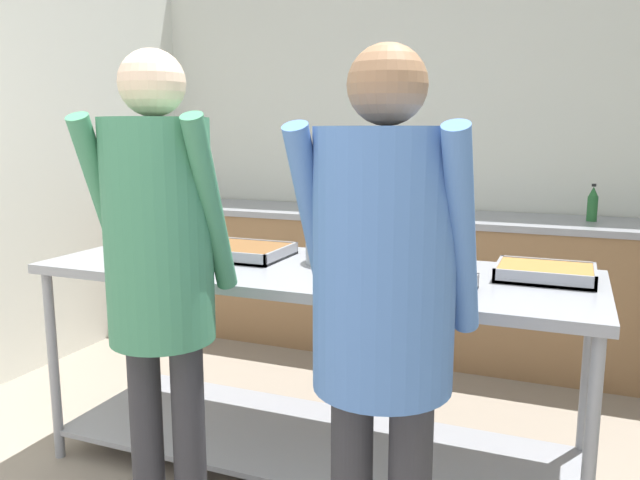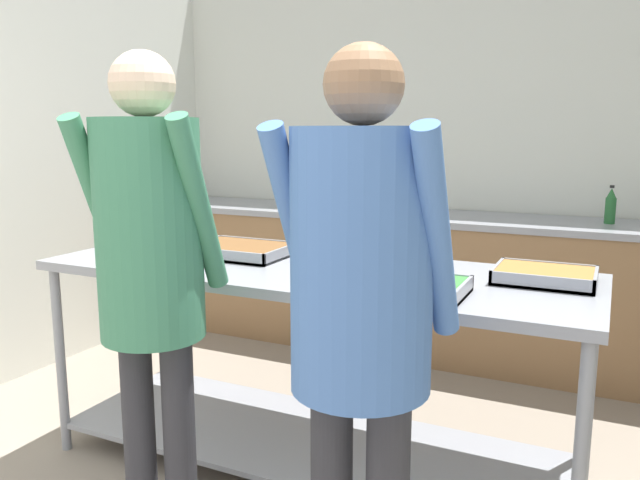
# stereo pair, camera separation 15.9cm
# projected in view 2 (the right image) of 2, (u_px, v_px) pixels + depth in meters

# --- Properties ---
(wall_rear) EXTENTS (4.09, 0.06, 2.65)m
(wall_rear) POSITION_uv_depth(u_px,v_px,m) (431.00, 152.00, 4.37)
(wall_rear) COLOR silver
(wall_rear) RESTS_ON ground_plane
(wall_left) EXTENTS (0.06, 3.81, 2.65)m
(wall_left) POSITION_uv_depth(u_px,v_px,m) (2.00, 156.00, 3.59)
(wall_left) COLOR silver
(wall_left) RESTS_ON ground_plane
(back_counter) EXTENTS (3.93, 0.65, 0.93)m
(back_counter) POSITION_uv_depth(u_px,v_px,m) (412.00, 282.00, 4.19)
(back_counter) COLOR olive
(back_counter) RESTS_ON ground_plane
(serving_counter) EXTENTS (2.30, 0.80, 0.91)m
(serving_counter) POSITION_uv_depth(u_px,v_px,m) (310.00, 334.00, 2.67)
(serving_counter) COLOR gray
(serving_counter) RESTS_ON ground_plane
(broccoli_bowl) EXTENTS (0.18, 0.18, 0.09)m
(broccoli_bowl) POSITION_uv_depth(u_px,v_px,m) (140.00, 238.00, 3.13)
(broccoli_bowl) COLOR #3D668C
(broccoli_bowl) RESTS_ON serving_counter
(plate_stack) EXTENTS (0.23, 0.23, 0.05)m
(plate_stack) POSITION_uv_depth(u_px,v_px,m) (191.00, 240.00, 3.13)
(plate_stack) COLOR white
(plate_stack) RESTS_ON serving_counter
(serving_tray_roast) EXTENTS (0.45, 0.33, 0.05)m
(serving_tray_roast) POSITION_uv_depth(u_px,v_px,m) (240.00, 250.00, 2.85)
(serving_tray_roast) COLOR gray
(serving_tray_roast) RESTS_ON serving_counter
(sauce_pan) EXTENTS (0.42, 0.28, 0.09)m
(sauce_pan) POSITION_uv_depth(u_px,v_px,m) (339.00, 253.00, 2.68)
(sauce_pan) COLOR gray
(sauce_pan) RESTS_ON serving_counter
(serving_tray_greens) EXTENTS (0.38, 0.28, 0.05)m
(serving_tray_greens) POSITION_uv_depth(u_px,v_px,m) (411.00, 287.00, 2.19)
(serving_tray_greens) COLOR gray
(serving_tray_greens) RESTS_ON serving_counter
(serving_tray_vegetables) EXTENTS (0.36, 0.28, 0.05)m
(serving_tray_vegetables) POSITION_uv_depth(u_px,v_px,m) (545.00, 276.00, 2.35)
(serving_tray_vegetables) COLOR gray
(serving_tray_vegetables) RESTS_ON serving_counter
(guest_serving_left) EXTENTS (0.49, 0.40, 1.72)m
(guest_serving_left) POSITION_uv_depth(u_px,v_px,m) (151.00, 254.00, 2.06)
(guest_serving_left) COLOR #2D2D33
(guest_serving_left) RESTS_ON ground_plane
(guest_serving_right) EXTENTS (0.48, 0.38, 1.69)m
(guest_serving_right) POSITION_uv_depth(u_px,v_px,m) (361.00, 293.00, 1.68)
(guest_serving_right) COLOR #2D2D33
(guest_serving_right) RESTS_ON ground_plane
(water_bottle) EXTENTS (0.06, 0.06, 0.23)m
(water_bottle) POSITION_uv_depth(u_px,v_px,m) (611.00, 206.00, 3.65)
(water_bottle) COLOR #23602D
(water_bottle) RESTS_ON back_counter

